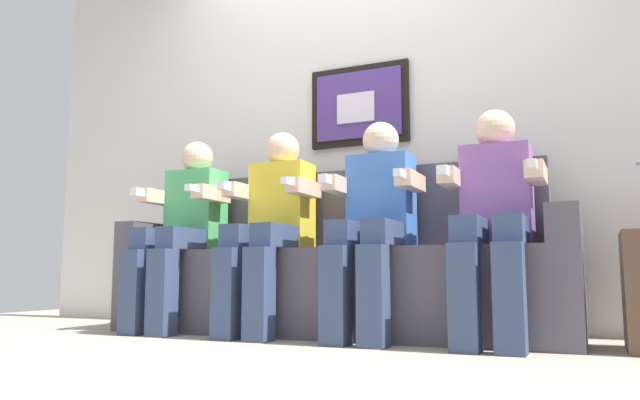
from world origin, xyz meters
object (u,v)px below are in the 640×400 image
Objects in this scene: person_left_center at (271,220)px; person_rightmost at (494,211)px; person_right_center at (374,216)px; couch at (334,275)px; person_leftmost at (183,224)px.

person_left_center is 1.16m from person_rightmost.
person_left_center is 0.58m from person_right_center.
person_left_center and person_rightmost have the same top height.
couch is 2.22× the size of person_rightmost.
person_right_center is at bearing 0.00° from person_left_center.
person_leftmost is 0.58m from person_left_center.
person_right_center reaches higher than couch.
person_left_center is at bearing 180.00° from person_rightmost.
person_leftmost is at bearing 180.00° from person_right_center.
person_left_center is at bearing 180.00° from person_right_center.
person_right_center is at bearing -30.22° from couch.
couch is 2.22× the size of person_right_center.
person_leftmost and person_right_center have the same top height.
person_right_center is (1.16, 0.00, 0.00)m from person_leftmost.
person_left_center reaches higher than couch.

